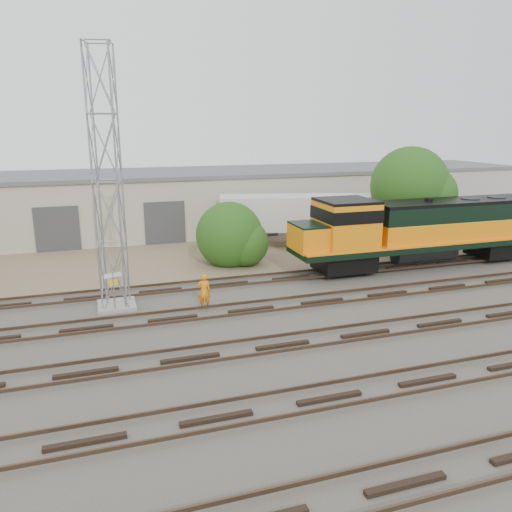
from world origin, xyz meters
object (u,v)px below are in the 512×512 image
object	(u,v)px
signal_tower	(108,186)
locomotive	(422,229)
worker	(204,291)
semi_trailer	(306,214)

from	to	relation	value
signal_tower	locomotive	bearing A→B (deg)	5.17
worker	semi_trailer	size ratio (longest dim) A/B	0.14
signal_tower	semi_trailer	size ratio (longest dim) A/B	0.99
worker	semi_trailer	xyz separation A→B (m)	(10.67, 11.45, 1.55)
locomotive	worker	size ratio (longest dim) A/B	10.02
signal_tower	worker	bearing A→B (deg)	-20.10
locomotive	signal_tower	distance (m)	20.24
semi_trailer	worker	bearing A→B (deg)	-118.72
locomotive	signal_tower	xyz separation A→B (m)	(-19.81, -1.79, 3.74)
signal_tower	semi_trailer	xyz separation A→B (m)	(14.99, 9.87, -3.82)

